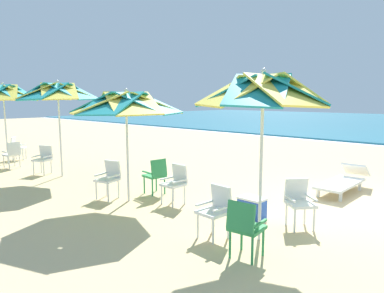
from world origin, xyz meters
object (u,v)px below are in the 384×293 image
at_px(plastic_chair_1, 216,208).
at_px(cooler_box, 252,207).
at_px(beach_umbrella_1, 126,104).
at_px(beach_umbrella_2, 58,93).
at_px(plastic_chair_5, 175,181).
at_px(plastic_chair_7, 12,153).
at_px(plastic_chair_3, 156,174).
at_px(plastic_chair_4, 109,177).
at_px(beach_umbrella_3, 3,94).
at_px(plastic_chair_6, 43,158).
at_px(plastic_chair_0, 299,200).
at_px(plastic_chair_2, 245,225).
at_px(beach_umbrella_0, 263,93).
at_px(plastic_chair_8, 17,147).
at_px(sun_lounger_1, 343,181).

distance_m(plastic_chair_1, cooler_box, 1.26).
height_order(beach_umbrella_1, beach_umbrella_2, beach_umbrella_2).
xyz_separation_m(plastic_chair_5, plastic_chair_7, (-6.75, -0.95, 0.00)).
distance_m(plastic_chair_3, plastic_chair_7, 5.99).
height_order(plastic_chair_4, beach_umbrella_3, beach_umbrella_3).
bearing_deg(beach_umbrella_3, plastic_chair_6, 3.20).
distance_m(plastic_chair_0, beach_umbrella_1, 4.04).
bearing_deg(plastic_chair_3, plastic_chair_4, -120.40).
height_order(plastic_chair_2, plastic_chair_7, same).
bearing_deg(plastic_chair_6, plastic_chair_7, -169.04).
distance_m(plastic_chair_6, plastic_chair_7, 1.66).
bearing_deg(beach_umbrella_1, plastic_chair_6, -179.37).
height_order(beach_umbrella_3, plastic_chair_7, beach_umbrella_3).
bearing_deg(plastic_chair_2, plastic_chair_4, 174.05).
bearing_deg(beach_umbrella_0, plastic_chair_0, 78.22).
distance_m(plastic_chair_3, plastic_chair_8, 7.42).
bearing_deg(plastic_chair_4, plastic_chair_8, 175.90).
relative_size(plastic_chair_3, beach_umbrella_2, 0.31).
relative_size(plastic_chair_7, plastic_chair_8, 1.00).
bearing_deg(plastic_chair_8, plastic_chair_0, 4.14).
bearing_deg(sun_lounger_1, plastic_chair_1, -96.88).
distance_m(beach_umbrella_1, plastic_chair_4, 1.76).
bearing_deg(plastic_chair_7, plastic_chair_3, 11.15).
height_order(plastic_chair_5, sun_lounger_1, plastic_chair_5).
bearing_deg(beach_umbrella_3, plastic_chair_7, -10.23).
bearing_deg(plastic_chair_0, plastic_chair_1, -119.83).
bearing_deg(plastic_chair_7, plastic_chair_2, -1.24).
distance_m(plastic_chair_2, beach_umbrella_1, 3.93).
xyz_separation_m(beach_umbrella_2, beach_umbrella_3, (-3.31, -0.36, 0.00)).
bearing_deg(plastic_chair_0, beach_umbrella_3, -172.66).
xyz_separation_m(beach_umbrella_2, plastic_chair_6, (-0.73, -0.22, -1.96)).
height_order(beach_umbrella_2, plastic_chair_8, beach_umbrella_2).
distance_m(plastic_chair_3, cooler_box, 2.62).
height_order(plastic_chair_3, beach_umbrella_2, beach_umbrella_2).
relative_size(plastic_chair_0, plastic_chair_1, 1.00).
bearing_deg(beach_umbrella_3, plastic_chair_2, -2.08).
bearing_deg(beach_umbrella_3, beach_umbrella_2, 6.23).
relative_size(plastic_chair_1, beach_umbrella_3, 0.30).
distance_m(plastic_chair_4, plastic_chair_7, 5.33).
relative_size(beach_umbrella_0, cooler_box, 5.49).
distance_m(beach_umbrella_1, plastic_chair_8, 7.58).
distance_m(plastic_chair_1, plastic_chair_6, 6.93).
relative_size(sun_lounger_1, cooler_box, 4.30).
distance_m(plastic_chair_3, plastic_chair_6, 4.32).
relative_size(plastic_chair_6, beach_umbrella_3, 0.30).
relative_size(plastic_chair_5, plastic_chair_8, 1.00).
xyz_separation_m(plastic_chair_7, cooler_box, (8.47, 1.35, -0.30)).
bearing_deg(beach_umbrella_2, plastic_chair_4, -6.07).
xyz_separation_m(plastic_chair_1, plastic_chair_5, (-1.81, 0.82, 0.00)).
distance_m(plastic_chair_1, plastic_chair_8, 10.12).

